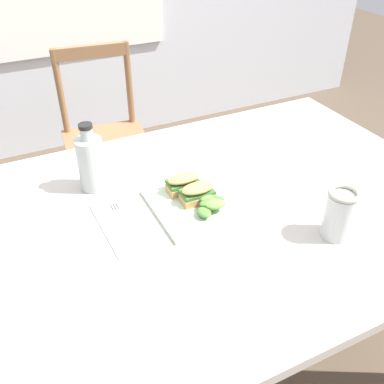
{
  "coord_description": "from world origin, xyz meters",
  "views": [
    {
      "loc": [
        -0.51,
        -0.84,
        1.48
      ],
      "look_at": [
        -0.06,
        0.08,
        0.76
      ],
      "focal_mm": 40.73,
      "sensor_mm": 36.0,
      "label": 1
    }
  ],
  "objects_px": {
    "plate_lunch": "(198,204)",
    "bottle_cold_brew": "(91,165)",
    "dining_table": "(224,232)",
    "chair_wooden_far": "(106,138)",
    "sandwich_half_back": "(183,182)",
    "fork_on_napkin": "(121,219)",
    "mason_jar_iced_tea": "(339,216)",
    "sandwich_half_front": "(198,192)"
  },
  "relations": [
    {
      "from": "bottle_cold_brew",
      "to": "chair_wooden_far",
      "type": "bearing_deg",
      "value": 73.25
    },
    {
      "from": "mason_jar_iced_tea",
      "to": "chair_wooden_far",
      "type": "bearing_deg",
      "value": 100.76
    },
    {
      "from": "sandwich_half_back",
      "to": "bottle_cold_brew",
      "type": "distance_m",
      "value": 0.27
    },
    {
      "from": "plate_lunch",
      "to": "fork_on_napkin",
      "type": "distance_m",
      "value": 0.22
    },
    {
      "from": "bottle_cold_brew",
      "to": "dining_table",
      "type": "bearing_deg",
      "value": -38.11
    },
    {
      "from": "sandwich_half_back",
      "to": "fork_on_napkin",
      "type": "distance_m",
      "value": 0.21
    },
    {
      "from": "dining_table",
      "to": "fork_on_napkin",
      "type": "height_order",
      "value": "fork_on_napkin"
    },
    {
      "from": "dining_table",
      "to": "plate_lunch",
      "type": "relative_size",
      "value": 5.47
    },
    {
      "from": "dining_table",
      "to": "chair_wooden_far",
      "type": "xyz_separation_m",
      "value": [
        -0.06,
        1.07,
        -0.19
      ]
    },
    {
      "from": "dining_table",
      "to": "chair_wooden_far",
      "type": "distance_m",
      "value": 1.09
    },
    {
      "from": "chair_wooden_far",
      "to": "mason_jar_iced_tea",
      "type": "bearing_deg",
      "value": -79.24
    },
    {
      "from": "plate_lunch",
      "to": "sandwich_half_front",
      "type": "relative_size",
      "value": 2.59
    },
    {
      "from": "sandwich_half_front",
      "to": "fork_on_napkin",
      "type": "xyz_separation_m",
      "value": [
        -0.22,
        0.02,
        -0.03
      ]
    },
    {
      "from": "chair_wooden_far",
      "to": "bottle_cold_brew",
      "type": "height_order",
      "value": "bottle_cold_brew"
    },
    {
      "from": "dining_table",
      "to": "fork_on_napkin",
      "type": "bearing_deg",
      "value": 169.51
    },
    {
      "from": "plate_lunch",
      "to": "fork_on_napkin",
      "type": "xyz_separation_m",
      "value": [
        -0.22,
        0.03,
        0.0
      ]
    },
    {
      "from": "plate_lunch",
      "to": "sandwich_half_front",
      "type": "distance_m",
      "value": 0.03
    },
    {
      "from": "dining_table",
      "to": "fork_on_napkin",
      "type": "distance_m",
      "value": 0.32
    },
    {
      "from": "chair_wooden_far",
      "to": "bottle_cold_brew",
      "type": "relative_size",
      "value": 4.18
    },
    {
      "from": "plate_lunch",
      "to": "sandwich_half_front",
      "type": "height_order",
      "value": "sandwich_half_front"
    },
    {
      "from": "chair_wooden_far",
      "to": "sandwich_half_back",
      "type": "xyz_separation_m",
      "value": [
        -0.02,
        -0.97,
        0.33
      ]
    },
    {
      "from": "dining_table",
      "to": "mason_jar_iced_tea",
      "type": "height_order",
      "value": "mason_jar_iced_tea"
    },
    {
      "from": "sandwich_half_back",
      "to": "fork_on_napkin",
      "type": "relative_size",
      "value": 0.53
    },
    {
      "from": "plate_lunch",
      "to": "bottle_cold_brew",
      "type": "height_order",
      "value": "bottle_cold_brew"
    },
    {
      "from": "sandwich_half_front",
      "to": "bottle_cold_brew",
      "type": "xyz_separation_m",
      "value": [
        -0.24,
        0.21,
        0.04
      ]
    },
    {
      "from": "chair_wooden_far",
      "to": "sandwich_half_back",
      "type": "relative_size",
      "value": 8.83
    },
    {
      "from": "bottle_cold_brew",
      "to": "plate_lunch",
      "type": "bearing_deg",
      "value": -42.38
    },
    {
      "from": "plate_lunch",
      "to": "mason_jar_iced_tea",
      "type": "xyz_separation_m",
      "value": [
        0.26,
        -0.27,
        0.06
      ]
    },
    {
      "from": "plate_lunch",
      "to": "sandwich_half_back",
      "type": "height_order",
      "value": "sandwich_half_back"
    },
    {
      "from": "plate_lunch",
      "to": "sandwich_half_front",
      "type": "xyz_separation_m",
      "value": [
        0.0,
        0.01,
        0.03
      ]
    },
    {
      "from": "mason_jar_iced_tea",
      "to": "sandwich_half_back",
      "type": "bearing_deg",
      "value": 128.7
    },
    {
      "from": "chair_wooden_far",
      "to": "fork_on_napkin",
      "type": "distance_m",
      "value": 1.08
    },
    {
      "from": "sandwich_half_back",
      "to": "bottle_cold_brew",
      "type": "bearing_deg",
      "value": 146.95
    },
    {
      "from": "dining_table",
      "to": "plate_lunch",
      "type": "height_order",
      "value": "plate_lunch"
    },
    {
      "from": "sandwich_half_back",
      "to": "mason_jar_iced_tea",
      "type": "height_order",
      "value": "mason_jar_iced_tea"
    },
    {
      "from": "chair_wooden_far",
      "to": "plate_lunch",
      "type": "relative_size",
      "value": 3.41
    },
    {
      "from": "bottle_cold_brew",
      "to": "mason_jar_iced_tea",
      "type": "height_order",
      "value": "bottle_cold_brew"
    },
    {
      "from": "chair_wooden_far",
      "to": "mason_jar_iced_tea",
      "type": "distance_m",
      "value": 1.38
    },
    {
      "from": "fork_on_napkin",
      "to": "mason_jar_iced_tea",
      "type": "xyz_separation_m",
      "value": [
        0.48,
        -0.3,
        0.06
      ]
    },
    {
      "from": "chair_wooden_far",
      "to": "fork_on_napkin",
      "type": "bearing_deg",
      "value": -102.67
    },
    {
      "from": "chair_wooden_far",
      "to": "bottle_cold_brew",
      "type": "bearing_deg",
      "value": -106.75
    },
    {
      "from": "dining_table",
      "to": "bottle_cold_brew",
      "type": "bearing_deg",
      "value": 141.89
    }
  ]
}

